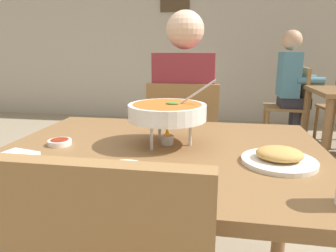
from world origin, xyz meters
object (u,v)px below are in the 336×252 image
object	(u,v)px
chair_diner_main	(184,144)
patron_bg_left	(292,81)
rice_plate	(124,175)
curry_bowl	(167,112)
chair_bg_left	(293,101)
dining_table_main	(162,174)
appetizer_plate	(279,158)
sauce_dish	(60,142)
diner_main	(185,106)

from	to	relation	value
chair_diner_main	patron_bg_left	distance (m)	2.12
chair_diner_main	rice_plate	distance (m)	1.09
curry_bowl	rice_plate	distance (m)	0.38
chair_diner_main	chair_bg_left	distance (m)	2.14
dining_table_main	rice_plate	distance (m)	0.34
chair_diner_main	chair_bg_left	xyz separation A→B (m)	(1.06, 1.86, 0.00)
chair_bg_left	rice_plate	bearing A→B (deg)	-110.78
appetizer_plate	sauce_dish	bearing A→B (deg)	175.12
appetizer_plate	chair_bg_left	xyz separation A→B (m)	(0.66, 2.71, -0.23)
curry_bowl	sauce_dish	size ratio (longest dim) A/B	3.69
dining_table_main	curry_bowl	bearing A→B (deg)	75.77
dining_table_main	diner_main	xyz separation A→B (m)	(0.00, 0.79, 0.12)
appetizer_plate	patron_bg_left	size ratio (longest dim) A/B	0.18
diner_main	chair_bg_left	xyz separation A→B (m)	(1.06, 1.83, -0.24)
dining_table_main	sauce_dish	bearing A→B (deg)	-176.73
rice_plate	sauce_dish	world-z (taller)	rice_plate
dining_table_main	sauce_dish	world-z (taller)	sauce_dish
chair_diner_main	patron_bg_left	world-z (taller)	patron_bg_left
dining_table_main	chair_bg_left	xyz separation A→B (m)	(1.06, 2.62, -0.11)
curry_bowl	chair_bg_left	bearing A→B (deg)	67.72
dining_table_main	rice_plate	xyz separation A→B (m)	(-0.05, -0.31, 0.12)
curry_bowl	patron_bg_left	size ratio (longest dim) A/B	0.25
curry_bowl	chair_bg_left	xyz separation A→B (m)	(1.05, 2.56, -0.34)
patron_bg_left	curry_bowl	bearing A→B (deg)	-111.66
patron_bg_left	dining_table_main	bearing A→B (deg)	-111.52
appetizer_plate	dining_table_main	bearing A→B (deg)	167.29
appetizer_plate	sauce_dish	distance (m)	0.81
diner_main	chair_diner_main	bearing A→B (deg)	-90.00
sauce_dish	dining_table_main	bearing A→B (deg)	3.27
appetizer_plate	sauce_dish	xyz separation A→B (m)	(-0.81, 0.07, -0.01)
diner_main	appetizer_plate	bearing A→B (deg)	-65.17
diner_main	patron_bg_left	world-z (taller)	same
rice_plate	patron_bg_left	bearing A→B (deg)	69.77
chair_bg_left	patron_bg_left	xyz separation A→B (m)	(-0.04, -0.01, 0.24)
dining_table_main	chair_diner_main	xyz separation A→B (m)	(-0.00, 0.76, -0.11)
appetizer_plate	chair_bg_left	size ratio (longest dim) A/B	0.27
chair_bg_left	appetizer_plate	bearing A→B (deg)	-103.62
appetizer_plate	chair_bg_left	bearing A→B (deg)	76.38
sauce_dish	chair_bg_left	bearing A→B (deg)	60.98
dining_table_main	rice_plate	world-z (taller)	rice_plate
curry_bowl	rice_plate	world-z (taller)	curry_bowl
diner_main	dining_table_main	bearing A→B (deg)	-90.00
sauce_dish	patron_bg_left	size ratio (longest dim) A/B	0.07
dining_table_main	appetizer_plate	world-z (taller)	appetizer_plate
curry_bowl	appetizer_plate	size ratio (longest dim) A/B	1.39
dining_table_main	patron_bg_left	distance (m)	2.80
rice_plate	sauce_dish	size ratio (longest dim) A/B	2.67
rice_plate	chair_bg_left	bearing A→B (deg)	69.22
chair_bg_left	patron_bg_left	bearing A→B (deg)	-158.81
diner_main	curry_bowl	distance (m)	0.74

